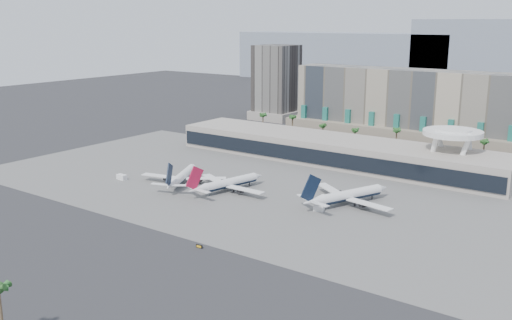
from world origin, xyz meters
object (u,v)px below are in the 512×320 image
Objects in this scene: airliner_centre at (228,183)px; service_vehicle_b at (319,208)px; airliner_right at (348,195)px; service_vehicle_a at (122,177)px; airliner_left at (182,176)px; taxiway_sign at (199,246)px.

airliner_centre reaches higher than service_vehicle_b.
airliner_right reaches higher than service_vehicle_a.
airliner_left is 0.91× the size of airliner_right.
service_vehicle_b is (-5.01, -13.15, -2.69)m from airliner_right.
airliner_right is at bearing -12.29° from airliner_left.
airliner_centre reaches higher than service_vehicle_a.
airliner_centre is 49.86m from airliner_right.
airliner_right is 16.81× the size of taxiway_sign.
airliner_left is at bearing 133.16° from taxiway_sign.
service_vehicle_b is at bearing -88.01° from airliner_right.
service_vehicle_b is at bearing 12.76° from airliner_centre.
service_vehicle_b is at bearing 11.98° from service_vehicle_a.
service_vehicle_b is at bearing -22.57° from airliner_left.
airliner_centre is 60.99m from taxiway_sign.
taxiway_sign is at bearing -68.03° from airliner_left.
airliner_left is 65.81m from service_vehicle_b.
taxiway_sign is (53.06, -49.79, -2.88)m from airliner_left.
taxiway_sign is at bearing -117.98° from service_vehicle_b.
airliner_left is at bearing 167.87° from service_vehicle_b.
service_vehicle_a is (-48.98, -13.70, -2.25)m from airliner_centre.
airliner_centre is 0.97× the size of airliner_right.
airliner_left reaches higher than service_vehicle_b.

